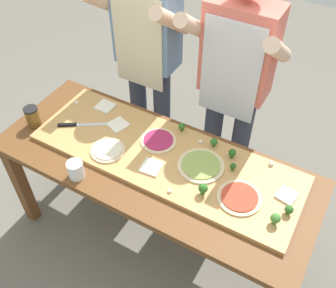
# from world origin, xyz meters

# --- Properties ---
(ground_plane) EXTENTS (8.00, 8.00, 0.00)m
(ground_plane) POSITION_xyz_m (0.00, 0.00, 0.00)
(ground_plane) COLOR #6B665B
(prep_table) EXTENTS (1.80, 0.71, 0.75)m
(prep_table) POSITION_xyz_m (0.00, 0.00, 0.65)
(prep_table) COLOR brown
(prep_table) RESTS_ON ground
(cutting_board) EXTENTS (1.51, 0.51, 0.02)m
(cutting_board) POSITION_xyz_m (0.04, 0.05, 0.76)
(cutting_board) COLOR tan
(cutting_board) RESTS_ON prep_table
(chefs_knife) EXTENTS (0.25, 0.18, 0.02)m
(chefs_knife) POSITION_xyz_m (-0.54, -0.00, 0.78)
(chefs_knife) COLOR #B7BABF
(chefs_knife) RESTS_ON cutting_board
(pizza_whole_pesto_green) EXTENTS (0.25, 0.25, 0.02)m
(pizza_whole_pesto_green) POSITION_xyz_m (0.24, 0.08, 0.78)
(pizza_whole_pesto_green) COLOR beige
(pizza_whole_pesto_green) RESTS_ON cutting_board
(pizza_whole_beet_magenta) EXTENTS (0.20, 0.20, 0.02)m
(pizza_whole_beet_magenta) POSITION_xyz_m (-0.05, 0.13, 0.78)
(pizza_whole_beet_magenta) COLOR beige
(pizza_whole_beet_magenta) RESTS_ON cutting_board
(pizza_whole_tomato_red) EXTENTS (0.22, 0.22, 0.02)m
(pizza_whole_tomato_red) POSITION_xyz_m (0.50, -0.02, 0.78)
(pizza_whole_tomato_red) COLOR beige
(pizza_whole_tomato_red) RESTS_ON cutting_board
(pizza_whole_cheese_artichoke) EXTENTS (0.19, 0.19, 0.02)m
(pizza_whole_cheese_artichoke) POSITION_xyz_m (-0.25, -0.08, 0.78)
(pizza_whole_cheese_artichoke) COLOR beige
(pizza_whole_cheese_artichoke) RESTS_ON cutting_board
(pizza_slice_near_left) EXTENTS (0.11, 0.11, 0.01)m
(pizza_slice_near_left) POSITION_xyz_m (-0.49, 0.22, 0.78)
(pizza_slice_near_left) COLOR silver
(pizza_slice_near_left) RESTS_ON cutting_board
(pizza_slice_far_right) EXTENTS (0.13, 0.13, 0.01)m
(pizza_slice_far_right) POSITION_xyz_m (-0.32, 0.12, 0.78)
(pizza_slice_far_right) COLOR silver
(pizza_slice_far_right) RESTS_ON cutting_board
(pizza_slice_center) EXTENTS (0.11, 0.11, 0.01)m
(pizza_slice_center) POSITION_xyz_m (0.02, -0.06, 0.78)
(pizza_slice_center) COLOR silver
(pizza_slice_center) RESTS_ON cutting_board
(pizza_slice_far_left) EXTENTS (0.11, 0.11, 0.01)m
(pizza_slice_far_left) POSITION_xyz_m (0.70, 0.11, 0.78)
(pizza_slice_far_left) COLOR silver
(pizza_slice_far_left) RESTS_ON cutting_board
(broccoli_floret_back_mid) EXTENTS (0.04, 0.04, 0.05)m
(broccoli_floret_back_mid) POSITION_xyz_m (0.24, 0.25, 0.81)
(broccoli_floret_back_mid) COLOR #366618
(broccoli_floret_back_mid) RESTS_ON cutting_board
(broccoli_floret_center_left) EXTENTS (0.04, 0.04, 0.06)m
(broccoli_floret_center_left) POSITION_xyz_m (0.03, 0.27, 0.81)
(broccoli_floret_center_left) COLOR #366618
(broccoli_floret_center_left) RESTS_ON cutting_board
(broccoli_floret_front_mid) EXTENTS (0.05, 0.05, 0.06)m
(broccoli_floret_front_mid) POSITION_xyz_m (0.70, -0.07, 0.81)
(broccoli_floret_front_mid) COLOR #487A23
(broccoli_floret_front_mid) RESTS_ON cutting_board
(broccoli_floret_back_left) EXTENTS (0.04, 0.04, 0.06)m
(broccoli_floret_back_left) POSITION_xyz_m (0.36, 0.22, 0.81)
(broccoli_floret_back_left) COLOR #2C5915
(broccoli_floret_back_left) RESTS_ON cutting_board
(broccoli_floret_front_right) EXTENTS (0.03, 0.03, 0.05)m
(broccoli_floret_front_right) POSITION_xyz_m (0.40, 0.14, 0.81)
(broccoli_floret_front_right) COLOR #2C5915
(broccoli_floret_front_right) RESTS_ON cutting_board
(broccoli_floret_front_left) EXTENTS (0.05, 0.05, 0.07)m
(broccoli_floret_front_left) POSITION_xyz_m (0.33, -0.08, 0.82)
(broccoli_floret_front_left) COLOR #366618
(broccoli_floret_front_left) RESTS_ON cutting_board
(broccoli_floret_center_right) EXTENTS (0.04, 0.04, 0.05)m
(broccoli_floret_center_right) POSITION_xyz_m (0.74, 0.01, 0.81)
(broccoli_floret_center_right) COLOR #366618
(broccoli_floret_center_right) RESTS_ON cutting_board
(cheese_crumble_a) EXTENTS (0.02, 0.02, 0.02)m
(cheese_crumble_a) POSITION_xyz_m (0.19, -0.15, 0.78)
(cheese_crumble_a) COLOR white
(cheese_crumble_a) RESTS_ON cutting_board
(cheese_crumble_b) EXTENTS (0.03, 0.03, 0.02)m
(cheese_crumble_b) POSITION_xyz_m (0.57, 0.27, 0.79)
(cheese_crumble_b) COLOR white
(cheese_crumble_b) RESTS_ON cutting_board
(cheese_crumble_c) EXTENTS (0.02, 0.02, 0.02)m
(cheese_crumble_c) POSITION_xyz_m (-0.66, 0.16, 0.78)
(cheese_crumble_c) COLOR white
(cheese_crumble_c) RESTS_ON cutting_board
(cheese_crumble_d) EXTENTS (0.02, 0.02, 0.02)m
(cheese_crumble_d) POSITION_xyz_m (0.16, 0.23, 0.78)
(cheese_crumble_d) COLOR silver
(cheese_crumble_d) RESTS_ON cutting_board
(flour_cup) EXTENTS (0.09, 0.09, 0.10)m
(flour_cup) POSITION_xyz_m (-0.30, -0.29, 0.80)
(flour_cup) COLOR white
(flour_cup) RESTS_ON prep_table
(sauce_jar) EXTENTS (0.08, 0.08, 0.13)m
(sauce_jar) POSITION_xyz_m (-0.78, -0.10, 0.82)
(sauce_jar) COLOR brown
(sauce_jar) RESTS_ON prep_table
(cook_left) EXTENTS (0.54, 0.39, 1.67)m
(cook_left) POSITION_xyz_m (-0.42, 0.62, 1.00)
(cook_left) COLOR #333847
(cook_left) RESTS_ON ground
(cook_right) EXTENTS (0.54, 0.39, 1.67)m
(cook_right) POSITION_xyz_m (0.19, 0.62, 1.00)
(cook_right) COLOR #333847
(cook_right) RESTS_ON ground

